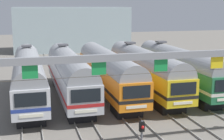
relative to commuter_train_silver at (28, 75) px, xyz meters
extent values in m
plane|color=slate|center=(8.13, 0.00, -2.69)|extent=(160.00, 160.00, 0.00)
cube|color=gray|center=(-0.72, 17.00, -2.61)|extent=(0.07, 70.00, 0.15)
cube|color=gray|center=(0.72, 17.00, -2.61)|extent=(0.07, 70.00, 0.15)
cube|color=gray|center=(3.35, 17.00, -2.61)|extent=(0.07, 70.00, 0.15)
cube|color=gray|center=(4.78, 17.00, -2.61)|extent=(0.07, 70.00, 0.15)
cube|color=gray|center=(7.41, 17.00, -2.61)|extent=(0.07, 70.00, 0.15)
cube|color=gray|center=(8.84, 17.00, -2.61)|extent=(0.07, 70.00, 0.15)
cube|color=gray|center=(11.47, 17.00, -2.61)|extent=(0.07, 70.00, 0.15)
cube|color=gray|center=(12.91, 17.00, -2.61)|extent=(0.07, 70.00, 0.15)
cube|color=gray|center=(15.53, 17.00, -2.61)|extent=(0.07, 70.00, 0.15)
cube|color=gray|center=(16.97, 17.00, -2.61)|extent=(0.07, 70.00, 0.15)
cube|color=silver|center=(0.00, 0.00, -0.46)|extent=(2.85, 18.00, 2.35)
cube|color=navy|center=(0.00, 0.00, -0.82)|extent=(2.88, 18.02, 0.28)
cylinder|color=gray|center=(0.00, 0.00, 0.71)|extent=(2.74, 17.64, 2.74)
cube|color=black|center=(0.00, -9.02, 0.01)|extent=(2.28, 0.06, 1.03)
cube|color=silver|center=(0.00, -9.02, -1.21)|extent=(1.71, 0.05, 0.24)
cube|color=black|center=(0.00, -6.30, -2.16)|extent=(2.28, 2.60, 1.05)
cube|color=black|center=(0.00, 6.30, -2.16)|extent=(2.28, 2.60, 1.05)
cube|color=#4C4C51|center=(0.00, 5.04, 2.26)|extent=(1.10, 1.10, 0.20)
cube|color=#B2B5BA|center=(4.06, 0.00, -0.46)|extent=(2.85, 18.00, 2.35)
cube|color=#B21E1E|center=(4.06, 0.00, -0.82)|extent=(2.88, 18.02, 0.28)
cylinder|color=gray|center=(4.06, 0.00, 0.71)|extent=(2.74, 17.64, 2.74)
cube|color=black|center=(4.06, -9.02, 0.01)|extent=(2.28, 0.06, 1.03)
cube|color=silver|center=(4.06, -9.02, -1.21)|extent=(1.71, 0.05, 0.24)
cube|color=black|center=(4.06, -6.30, -2.16)|extent=(2.28, 2.60, 1.05)
cube|color=black|center=(4.06, 6.30, -2.16)|extent=(2.28, 2.60, 1.05)
cube|color=#4C4C51|center=(4.06, 5.04, 2.26)|extent=(1.10, 1.10, 0.20)
cube|color=orange|center=(8.13, 0.00, -0.46)|extent=(2.85, 18.00, 2.35)
cube|color=black|center=(8.13, 0.00, -0.82)|extent=(2.88, 18.02, 0.28)
cylinder|color=gray|center=(8.13, 0.00, 0.71)|extent=(2.74, 17.64, 2.74)
cube|color=black|center=(8.13, -9.02, 0.01)|extent=(2.28, 0.06, 1.03)
cube|color=silver|center=(8.13, -9.02, -1.21)|extent=(1.71, 0.05, 0.24)
cube|color=black|center=(8.13, -6.30, -2.16)|extent=(2.28, 2.60, 1.05)
cube|color=black|center=(8.13, 6.30, -2.16)|extent=(2.28, 2.60, 1.05)
cube|color=gold|center=(12.19, 0.00, -0.46)|extent=(2.85, 18.00, 2.35)
cube|color=black|center=(12.19, 0.00, -0.82)|extent=(2.88, 18.02, 0.28)
cylinder|color=gray|center=(12.19, 0.00, 0.71)|extent=(2.74, 17.64, 2.74)
cube|color=black|center=(12.19, -9.02, 0.01)|extent=(2.28, 0.06, 1.03)
cube|color=silver|center=(12.19, -9.02, -1.21)|extent=(1.71, 0.05, 0.24)
cube|color=black|center=(12.19, -6.30, -2.16)|extent=(2.28, 2.60, 1.05)
cube|color=black|center=(12.19, 6.30, -2.16)|extent=(2.28, 2.60, 1.05)
cube|color=#4C4C51|center=(12.19, 5.04, 2.26)|extent=(1.10, 1.10, 0.20)
cube|color=#236B42|center=(16.25, 0.00, -0.46)|extent=(2.85, 18.00, 2.35)
cube|color=silver|center=(16.25, 0.00, -0.82)|extent=(2.88, 18.02, 0.28)
cylinder|color=gray|center=(16.25, 0.00, 0.71)|extent=(2.74, 17.64, 2.74)
cube|color=black|center=(16.25, -6.30, -2.16)|extent=(2.28, 2.60, 1.05)
cube|color=black|center=(16.25, 6.30, -2.16)|extent=(2.28, 2.60, 1.05)
cube|color=#4C4C51|center=(16.25, 5.04, 2.26)|extent=(1.10, 1.10, 0.20)
cube|color=gray|center=(8.13, -13.50, 3.56)|extent=(21.05, 0.32, 0.44)
cube|color=#198C3F|center=(0.00, -13.50, 2.94)|extent=(0.90, 0.08, 0.80)
cube|color=#198C3F|center=(4.06, -13.50, 2.94)|extent=(0.90, 0.08, 0.80)
cube|color=#198C3F|center=(8.13, -13.50, 2.94)|extent=(0.90, 0.08, 0.80)
cube|color=yellow|center=(12.19, -13.50, 2.94)|extent=(0.90, 0.08, 0.80)
cylinder|color=#3F382D|center=(8.13, -13.50, 2.46)|extent=(21.05, 0.03, 0.03)
cube|color=black|center=(6.09, -15.65, -0.18)|extent=(0.28, 0.24, 0.60)
sphere|color=red|center=(6.09, -15.79, -0.18)|extent=(0.18, 0.18, 0.18)
cube|color=#9EB2B7|center=(9.57, 37.09, 1.85)|extent=(23.71, 10.00, 9.08)
camera|label=1|loc=(-0.24, -32.43, 6.68)|focal=52.27mm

